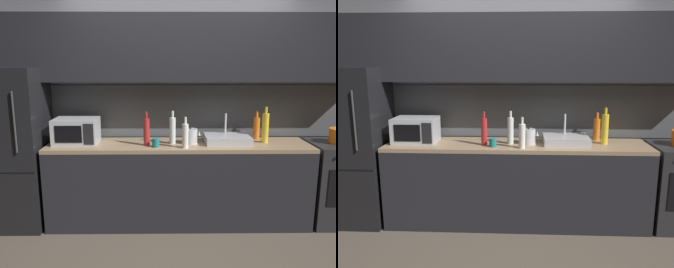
% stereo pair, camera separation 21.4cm
% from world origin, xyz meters
% --- Properties ---
extents(ground_plane, '(10.00, 10.00, 0.00)m').
position_xyz_m(ground_plane, '(0.00, 0.00, 0.00)').
color(ground_plane, '#4C4238').
extents(back_wall, '(4.54, 0.44, 2.50)m').
position_xyz_m(back_wall, '(0.00, 1.20, 1.55)').
color(back_wall, slate).
rests_on(back_wall, ground).
extents(counter_run, '(2.80, 0.60, 0.90)m').
position_xyz_m(counter_run, '(0.00, 0.90, 0.45)').
color(counter_run, black).
rests_on(counter_run, ground).
extents(refrigerator, '(0.68, 0.69, 1.70)m').
position_xyz_m(refrigerator, '(-1.78, 0.90, 0.85)').
color(refrigerator, black).
rests_on(refrigerator, ground).
extents(microwave, '(0.46, 0.35, 0.27)m').
position_xyz_m(microwave, '(-1.10, 0.92, 1.04)').
color(microwave, '#A8AAAF').
rests_on(microwave, counter_run).
extents(sink_basin, '(0.48, 0.38, 0.30)m').
position_xyz_m(sink_basin, '(0.52, 0.93, 0.94)').
color(sink_basin, '#ADAFB5').
rests_on(sink_basin, counter_run).
extents(kettle, '(0.19, 0.15, 0.18)m').
position_xyz_m(kettle, '(0.12, 0.89, 0.98)').
color(kettle, '#B7BABF').
rests_on(kettle, counter_run).
extents(wine_bottle_clear, '(0.07, 0.07, 0.35)m').
position_xyz_m(wine_bottle_clear, '(-0.07, 0.89, 1.05)').
color(wine_bottle_clear, silver).
rests_on(wine_bottle_clear, counter_run).
extents(wine_bottle_red, '(0.06, 0.06, 0.35)m').
position_xyz_m(wine_bottle_red, '(-0.34, 0.82, 1.05)').
color(wine_bottle_red, '#A82323').
rests_on(wine_bottle_red, counter_run).
extents(wine_bottle_orange, '(0.07, 0.07, 0.31)m').
position_xyz_m(wine_bottle_orange, '(0.88, 1.11, 1.03)').
color(wine_bottle_orange, orange).
rests_on(wine_bottle_orange, counter_run).
extents(wine_bottle_white, '(0.06, 0.06, 0.32)m').
position_xyz_m(wine_bottle_white, '(0.06, 0.70, 1.03)').
color(wine_bottle_white, silver).
rests_on(wine_bottle_white, counter_run).
extents(wine_bottle_yellow, '(0.07, 0.07, 0.39)m').
position_xyz_m(wine_bottle_yellow, '(0.93, 0.93, 1.07)').
color(wine_bottle_yellow, gold).
rests_on(wine_bottle_yellow, counter_run).
extents(mug_teal, '(0.07, 0.07, 0.09)m').
position_xyz_m(mug_teal, '(-0.25, 0.74, 0.94)').
color(mug_teal, '#19666B').
rests_on(mug_teal, counter_run).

